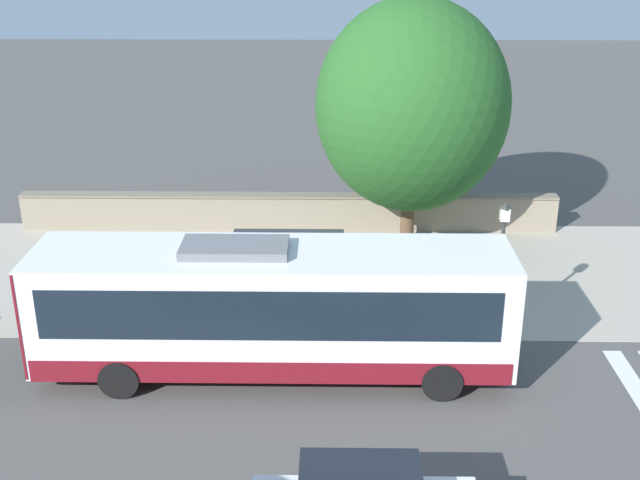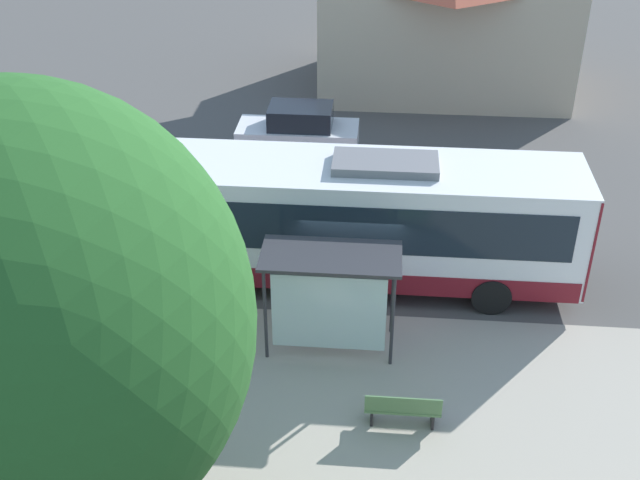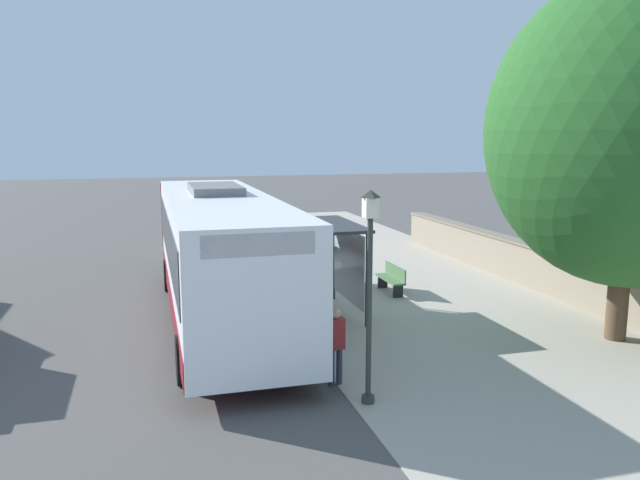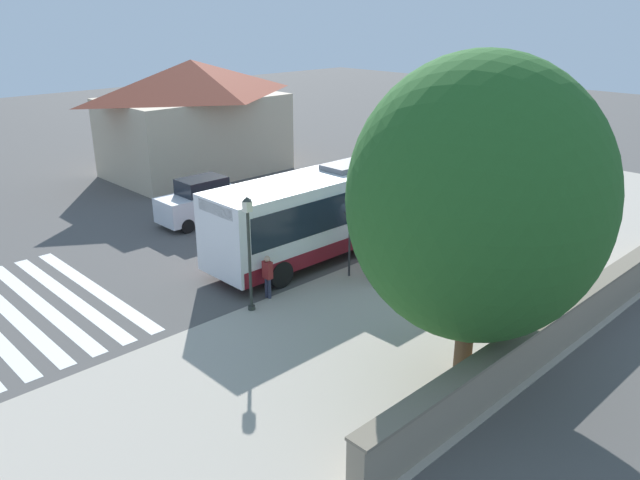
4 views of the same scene
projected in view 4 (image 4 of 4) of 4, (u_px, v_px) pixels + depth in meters
The scene contains 13 objects.
ground_plane at pixel (369, 259), 25.10m from camera, with size 120.00×120.00×0.00m, color #514F4C.
sidewalk_plaza at pixel (463, 293), 22.06m from camera, with size 9.00×44.00×0.02m.
crosswalk_stripes at pixel (26, 309), 20.91m from camera, with size 9.00×5.25×0.01m.
stone_wall at pixel (578, 314), 19.09m from camera, with size 0.60×20.00×1.40m.
background_building at pixel (194, 116), 37.01m from camera, with size 7.13×10.51×6.67m.
bus at pixel (337, 207), 25.48m from camera, with size 2.78×11.89×3.56m.
bus_shelter at pixel (391, 220), 23.18m from camera, with size 1.51×3.18×2.55m.
pedestrian at pixel (268, 274), 21.40m from camera, with size 0.34×0.22×1.58m.
bench at pixel (469, 266), 23.22m from camera, with size 0.40×1.59×0.88m.
street_lamp_near at pixel (249, 244), 20.03m from camera, with size 0.28×0.28×3.95m.
shade_tree at pixel (477, 200), 15.57m from camera, with size 6.62×6.62×8.65m.
parked_car_behind_bus at pixel (494, 178), 33.17m from camera, with size 1.87×4.01×2.03m.
parked_car_far_lane at pixel (201, 201), 29.04m from camera, with size 1.84×4.07×2.12m.
Camera 4 is at (-15.35, 17.55, 9.52)m, focal length 35.00 mm.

